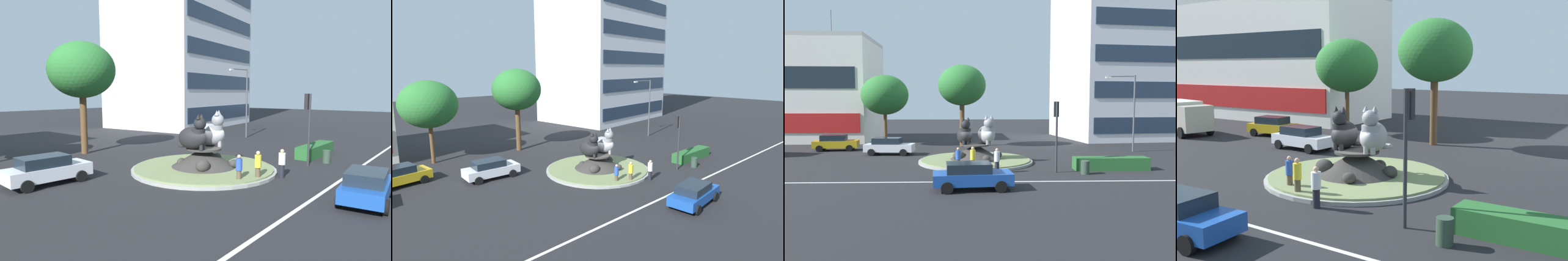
{
  "view_description": "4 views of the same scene",
  "coord_description": "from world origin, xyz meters",
  "views": [
    {
      "loc": [
        -16.79,
        -12.9,
        4.94
      ],
      "look_at": [
        -0.69,
        0.09,
        2.61
      ],
      "focal_mm": 31.24,
      "sensor_mm": 36.0,
      "label": 1
    },
    {
      "loc": [
        -19.41,
        -19.63,
        8.99
      ],
      "look_at": [
        0.35,
        1.67,
        3.35
      ],
      "focal_mm": 29.71,
      "sensor_mm": 36.0,
      "label": 2
    },
    {
      "loc": [
        -0.5,
        -29.61,
        4.72
      ],
      "look_at": [
        0.4,
        0.87,
        2.49
      ],
      "focal_mm": 34.13,
      "sensor_mm": 36.0,
      "label": 3
    },
    {
      "loc": [
        12.91,
        -17.84,
        5.57
      ],
      "look_at": [
        0.62,
        0.46,
        2.45
      ],
      "focal_mm": 41.47,
      "sensor_mm": 36.0,
      "label": 4
    }
  ],
  "objects": [
    {
      "name": "ground_plane",
      "position": [
        0.0,
        0.0,
        0.0
      ],
      "size": [
        160.0,
        160.0,
        0.0
      ],
      "primitive_type": "plane",
      "color": "black"
    },
    {
      "name": "delivery_box_truck",
      "position": [
        -20.94,
        4.28,
        1.53
      ],
      "size": [
        6.32,
        3.41,
        2.75
      ],
      "rotation": [
        0.0,
        0.0,
        -0.16
      ],
      "color": "#B7AD99",
      "rests_on": "ground"
    },
    {
      "name": "pedestrian_blue_shirt",
      "position": [
        -1.29,
        -3.41,
        0.84
      ],
      "size": [
        0.36,
        0.36,
        1.6
      ],
      "rotation": [
        0.0,
        0.0,
        3.52
      ],
      "color": "brown",
      "rests_on": "ground"
    },
    {
      "name": "cat_statue_grey",
      "position": [
        0.92,
        0.08,
        2.32
      ],
      "size": [
        1.83,
        2.48,
        2.33
      ],
      "rotation": [
        0.0,
        0.0,
        -1.26
      ],
      "color": "gray",
      "rests_on": "roundabout_island"
    },
    {
      "name": "cat_statue_black",
      "position": [
        -0.86,
        0.08,
        2.26
      ],
      "size": [
        1.5,
        2.37,
        2.18
      ],
      "rotation": [
        0.0,
        0.0,
        -1.4
      ],
      "color": "black",
      "rests_on": "roundabout_island"
    },
    {
      "name": "hatchback_near_shophouse",
      "position": [
        -0.38,
        -9.53,
        0.78
      ],
      "size": [
        4.46,
        2.31,
        1.48
      ],
      "rotation": [
        0.0,
        0.0,
        0.09
      ],
      "color": "#19479E",
      "rests_on": "ground"
    },
    {
      "name": "clipped_hedge_strip",
      "position": [
        9.58,
        -3.69,
        0.45
      ],
      "size": [
        5.23,
        1.2,
        0.9
      ],
      "primitive_type": "cube",
      "color": "#235B28",
      "rests_on": "ground"
    },
    {
      "name": "litter_bin",
      "position": [
        7.23,
        -5.3,
        0.45
      ],
      "size": [
        0.56,
        0.56,
        0.9
      ],
      "color": "#2D4233",
      "rests_on": "ground"
    },
    {
      "name": "broadleaf_tree_behind_island",
      "position": [
        -9.93,
        12.36,
        5.65
      ],
      "size": [
        5.21,
        5.21,
        7.89
      ],
      "color": "brown",
      "rests_on": "ground"
    },
    {
      "name": "traffic_light_mast",
      "position": [
        5.43,
        -4.56,
        3.39
      ],
      "size": [
        0.33,
        0.46,
        4.85
      ],
      "rotation": [
        0.0,
        0.0,
        1.52
      ],
      "color": "#2D2D33",
      "rests_on": "ground"
    },
    {
      "name": "parked_car_right",
      "position": [
        -7.89,
        4.6,
        0.82
      ],
      "size": [
        4.48,
        2.22,
        1.56
      ],
      "rotation": [
        0.0,
        0.0,
        -0.06
      ],
      "color": "silver",
      "rests_on": "ground"
    },
    {
      "name": "pedestrian_white_shirt",
      "position": [
        1.38,
        -4.66,
        0.88
      ],
      "size": [
        0.39,
        0.39,
        1.68
      ],
      "rotation": [
        0.0,
        0.0,
        2.84
      ],
      "color": "black",
      "rests_on": "ground"
    },
    {
      "name": "lane_centreline",
      "position": [
        0.0,
        -7.52,
        0.0
      ],
      "size": [
        112.0,
        0.2,
        0.01
      ],
      "primitive_type": "cube",
      "color": "silver",
      "rests_on": "ground"
    },
    {
      "name": "sedan_on_far_lane",
      "position": [
        -13.88,
        7.77,
        0.82
      ],
      "size": [
        4.43,
        2.43,
        1.58
      ],
      "rotation": [
        0.0,
        0.0,
        0.13
      ],
      "color": "gold",
      "rests_on": "ground"
    },
    {
      "name": "pedestrian_yellow_shirt",
      "position": [
        -0.26,
        -3.99,
        0.91
      ],
      "size": [
        0.37,
        0.37,
        1.73
      ],
      "rotation": [
        0.0,
        0.0,
        0.38
      ],
      "color": "brown",
      "rests_on": "ground"
    },
    {
      "name": "shophouse_block",
      "position": [
        -24.19,
        18.6,
        6.43
      ],
      "size": [
        23.18,
        11.22,
        16.97
      ],
      "rotation": [
        0.0,
        0.0,
        0.01
      ],
      "color": "silver",
      "rests_on": "ground"
    },
    {
      "name": "second_tree_near_tower",
      "position": [
        -1.29,
        11.15,
        6.66
      ],
      "size": [
        5.22,
        5.22,
        8.92
      ],
      "color": "brown",
      "rests_on": "ground"
    },
    {
      "name": "roundabout_island",
      "position": [
        -0.0,
        -0.01,
        0.5
      ],
      "size": [
        9.1,
        9.1,
        1.46
      ],
      "color": "gray",
      "rests_on": "ground"
    }
  ]
}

